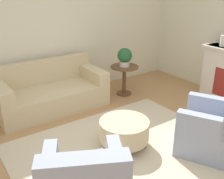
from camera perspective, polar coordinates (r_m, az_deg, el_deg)
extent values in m
plane|color=#AD7F51|center=(3.87, 2.91, -13.40)|extent=(16.00, 16.00, 0.00)
cube|color=beige|center=(5.50, -13.93, 12.63)|extent=(9.07, 0.12, 2.80)
cube|color=beige|center=(3.87, 2.91, -13.34)|extent=(3.02, 2.42, 0.01)
cube|color=#C6B289|center=(5.13, -12.90, -1.91)|extent=(2.02, 0.97, 0.42)
cube|color=#C6B289|center=(5.32, -14.91, 3.81)|extent=(2.02, 0.20, 0.46)
cube|color=#C6B289|center=(4.76, -23.01, -0.71)|extent=(0.24, 0.93, 0.25)
cube|color=#C6B289|center=(5.35, -4.33, 3.46)|extent=(0.24, 0.93, 0.25)
cube|color=brown|center=(4.82, -10.61, -5.68)|extent=(1.82, 0.05, 0.06)
cube|color=#8E99B2|center=(2.72, 1.12, -16.16)|extent=(0.45, 0.71, 0.26)
cube|color=#8E99B2|center=(2.72, -13.54, -16.90)|extent=(0.45, 0.71, 0.26)
cube|color=#8E99B2|center=(4.03, 20.06, -9.54)|extent=(1.06, 1.05, 0.42)
cube|color=#8E99B2|center=(4.18, 21.14, -3.24)|extent=(0.45, 0.71, 0.26)
cube|color=#8E99B2|center=(3.58, 19.60, -7.34)|extent=(0.45, 0.71, 0.26)
cube|color=brown|center=(4.17, 14.92, -10.70)|extent=(0.67, 0.38, 0.06)
cylinder|color=#C6B289|center=(3.84, 2.67, -8.77)|extent=(0.72, 0.72, 0.29)
cylinder|color=brown|center=(3.70, 1.96, -13.92)|extent=(0.05, 0.05, 0.12)
cylinder|color=brown|center=(3.93, 7.14, -11.70)|extent=(0.05, 0.05, 0.12)
cylinder|color=brown|center=(4.00, -1.82, -10.92)|extent=(0.05, 0.05, 0.12)
cylinder|color=brown|center=(4.21, 3.19, -9.07)|extent=(0.05, 0.05, 0.12)
cylinder|color=brown|center=(5.53, 2.74, 4.95)|extent=(0.59, 0.59, 0.03)
cylinder|color=brown|center=(5.63, 2.68, 1.87)|extent=(0.08, 0.08, 0.60)
cylinder|color=brown|center=(5.74, 2.63, -0.81)|extent=(0.32, 0.32, 0.03)
cylinder|color=beige|center=(5.51, 2.75, 5.61)|extent=(0.21, 0.21, 0.10)
sphere|color=#23562D|center=(5.46, 2.78, 7.43)|extent=(0.30, 0.30, 0.30)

